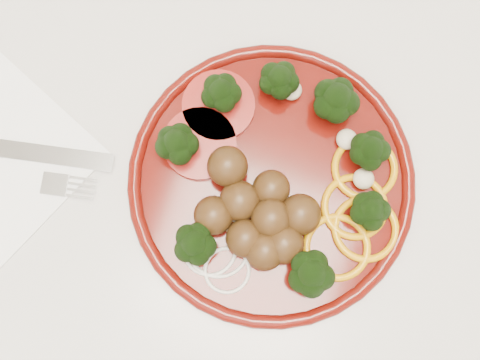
% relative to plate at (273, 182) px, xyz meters
% --- Properties ---
extents(counter, '(2.40, 0.60, 0.90)m').
position_rel_plate_xyz_m(counter, '(-0.23, 0.02, -0.47)').
color(counter, beige).
rests_on(counter, ground).
extents(plate, '(0.29, 0.29, 0.06)m').
position_rel_plate_xyz_m(plate, '(0.00, 0.00, 0.00)').
color(plate, '#4D0A06').
rests_on(plate, counter).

